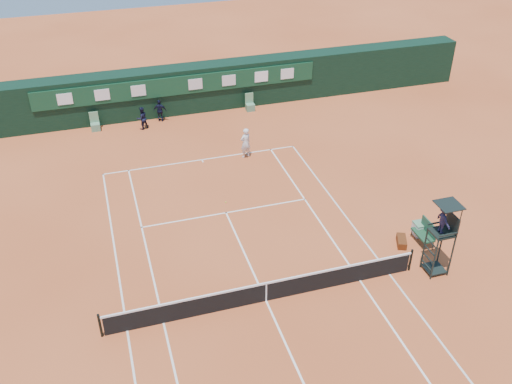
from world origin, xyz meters
TOP-DOWN VIEW (x-y plane):
  - ground at (0.00, 0.00)m, footprint 90.00×90.00m
  - court_lines at (0.00, 0.00)m, footprint 11.05×23.85m
  - tennis_net at (0.00, 0.00)m, footprint 12.90×0.10m
  - back_wall at (0.00, 18.74)m, footprint 40.00×1.65m
  - linesman_chair_left at (-5.50, 17.48)m, footprint 0.55×0.50m
  - linesman_chair_right at (4.50, 17.48)m, footprint 0.55×0.50m
  - umpire_chair at (7.37, -0.37)m, footprint 0.96×0.95m
  - player_bench at (8.03, 1.52)m, footprint 0.56×1.20m
  - tennis_bag at (6.97, 1.68)m, footprint 0.71×0.97m
  - cooler at (8.12, 2.12)m, footprint 0.57×0.57m
  - tennis_ball at (0.20, 7.26)m, footprint 0.07×0.07m
  - player at (2.47, 11.49)m, footprint 0.76×0.62m
  - ball_kid_left at (-2.67, 16.81)m, footprint 0.85×0.77m
  - ball_kid_right at (-1.42, 17.57)m, footprint 0.91×0.62m

SIDE VIEW (x-z plane):
  - ground at x=0.00m, z-range 0.00..0.00m
  - court_lines at x=0.00m, z-range 0.00..0.01m
  - tennis_ball at x=0.20m, z-range 0.00..0.07m
  - tennis_bag at x=6.97m, z-range 0.00..0.33m
  - linesman_chair_left at x=-5.50m, z-range -0.26..0.89m
  - linesman_chair_right at x=4.50m, z-range -0.26..0.89m
  - cooler at x=8.12m, z-range 0.00..0.65m
  - tennis_net at x=0.00m, z-range -0.04..1.06m
  - player_bench at x=8.03m, z-range 0.05..1.15m
  - ball_kid_right at x=-1.42m, z-range 0.00..1.44m
  - ball_kid_left at x=-2.67m, z-range 0.00..1.44m
  - player at x=2.47m, z-range 0.00..1.80m
  - back_wall at x=0.00m, z-range 0.01..3.01m
  - umpire_chair at x=7.37m, z-range 0.75..4.17m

